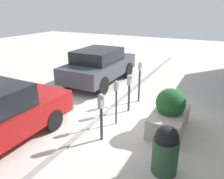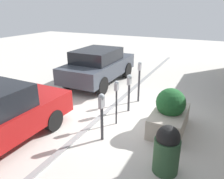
{
  "view_description": "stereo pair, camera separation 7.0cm",
  "coord_description": "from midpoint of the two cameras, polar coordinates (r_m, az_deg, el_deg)",
  "views": [
    {
      "loc": [
        -5.82,
        -3.13,
        3.36
      ],
      "look_at": [
        0.0,
        -0.16,
        0.89
      ],
      "focal_mm": 35.0,
      "sensor_mm": 36.0,
      "label": 1
    },
    {
      "loc": [
        -5.85,
        -3.07,
        3.36
      ],
      "look_at": [
        0.0,
        -0.16,
        0.89
      ],
      "focal_mm": 35.0,
      "sensor_mm": 36.0,
      "label": 2
    }
  ],
  "objects": [
    {
      "name": "parking_meter_middle",
      "position": [
        7.25,
        4.22,
        0.88
      ],
      "size": [
        0.2,
        0.17,
        1.31
      ],
      "color": "#38383D",
      "rests_on": "ground_plane"
    },
    {
      "name": "trash_bin",
      "position": [
        4.9,
        13.71,
        -14.98
      ],
      "size": [
        0.55,
        0.55,
        1.1
      ],
      "color": "#2D5133",
      "rests_on": "ground_plane"
    },
    {
      "name": "planter_box",
      "position": [
        6.48,
        14.53,
        -6.1
      ],
      "size": [
        1.69,
        0.9,
        1.26
      ],
      "color": "#B2A899",
      "rests_on": "ground_plane"
    },
    {
      "name": "parking_meter_fourth",
      "position": [
        8.05,
        6.89,
        3.26
      ],
      "size": [
        0.15,
        0.13,
        1.53
      ],
      "color": "#38383D",
      "rests_on": "ground_plane"
    },
    {
      "name": "parking_meter_second",
      "position": [
        6.38,
        0.86,
        -1.24
      ],
      "size": [
        0.14,
        0.12,
        1.39
      ],
      "color": "#38383D",
      "rests_on": "ground_plane"
    },
    {
      "name": "curb_strip",
      "position": [
        7.43,
        -1.94,
        -5.98
      ],
      "size": [
        19.0,
        0.16,
        0.04
      ],
      "color": "gray",
      "rests_on": "ground_plane"
    },
    {
      "name": "ground_plane",
      "position": [
        7.41,
        -1.39,
        -6.24
      ],
      "size": [
        40.0,
        40.0,
        0.0
      ],
      "primitive_type": "plane",
      "color": "beige"
    },
    {
      "name": "parking_meter_nearest",
      "position": [
        5.63,
        -3.06,
        -5.0
      ],
      "size": [
        0.2,
        0.17,
        1.33
      ],
      "color": "#38383D",
      "rests_on": "ground_plane"
    },
    {
      "name": "parked_car_middle",
      "position": [
        10.17,
        -3.7,
        6.38
      ],
      "size": [
        4.24,
        1.94,
        1.6
      ],
      "rotation": [
        0.0,
        0.0,
        0.01
      ],
      "color": "#383D47",
      "rests_on": "ground_plane"
    }
  ]
}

